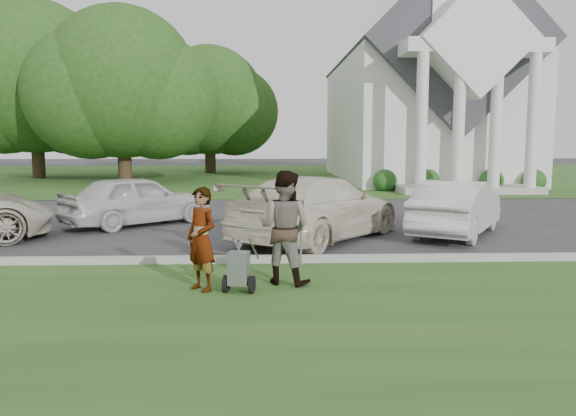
{
  "coord_description": "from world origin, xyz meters",
  "views": [
    {
      "loc": [
        0.08,
        -10.01,
        2.36
      ],
      "look_at": [
        0.44,
        0.0,
        1.14
      ],
      "focal_mm": 35.0,
      "sensor_mm": 36.0,
      "label": 1
    }
  ],
  "objects": [
    {
      "name": "ground",
      "position": [
        0.0,
        0.0,
        0.0
      ],
      "size": [
        120.0,
        120.0,
        0.0
      ],
      "primitive_type": "plane",
      "color": "#333335",
      "rests_on": "ground"
    },
    {
      "name": "church",
      "position": [
        9.0,
        23.11,
        5.94
      ],
      "size": [
        9.19,
        19.0,
        24.1
      ],
      "color": "white",
      "rests_on": "ground"
    },
    {
      "name": "car_b",
      "position": [
        -3.55,
        5.55,
        0.7
      ],
      "size": [
        4.18,
        3.95,
        1.4
      ],
      "primitive_type": "imported",
      "rotation": [
        0.0,
        0.0,
        2.29
      ],
      "color": "silver",
      "rests_on": "ground"
    },
    {
      "name": "church_lawn",
      "position": [
        0.0,
        27.0,
        0.01
      ],
      "size": [
        80.0,
        30.0,
        0.01
      ],
      "primitive_type": "cube",
      "color": "#26501B",
      "rests_on": "ground"
    },
    {
      "name": "person_right",
      "position": [
        0.34,
        -1.0,
        0.93
      ],
      "size": [
        1.11,
        1.01,
        1.85
      ],
      "primitive_type": "imported",
      "rotation": [
        0.0,
        0.0,
        2.71
      ],
      "color": "#999999",
      "rests_on": "ground"
    },
    {
      "name": "tree_far",
      "position": [
        -14.01,
        24.99,
        5.69
      ],
      "size": [
        11.64,
        9.2,
        10.73
      ],
      "color": "#332316",
      "rests_on": "ground"
    },
    {
      "name": "parking_meter_near",
      "position": [
        0.68,
        0.18,
        0.8
      ],
      "size": [
        0.09,
        0.08,
        1.27
      ],
      "color": "gray",
      "rests_on": "ground"
    },
    {
      "name": "striping_cart",
      "position": [
        -0.37,
        -1.53,
        0.38
      ],
      "size": [
        0.57,
        0.99,
        0.87
      ],
      "rotation": [
        0.0,
        0.0,
        -0.21
      ],
      "color": "black",
      "rests_on": "ground"
    },
    {
      "name": "car_c",
      "position": [
        1.24,
        3.06,
        0.76
      ],
      "size": [
        4.86,
        5.47,
        1.52
      ],
      "primitive_type": "imported",
      "rotation": [
        0.0,
        0.0,
        2.5
      ],
      "color": "beige",
      "rests_on": "ground"
    },
    {
      "name": "grass_strip",
      "position": [
        0.0,
        -3.0,
        0.01
      ],
      "size": [
        80.0,
        7.0,
        0.01
      ],
      "primitive_type": "cube",
      "color": "#26501B",
      "rests_on": "ground"
    },
    {
      "name": "person_left",
      "position": [
        -0.96,
        -1.4,
        0.81
      ],
      "size": [
        0.69,
        0.69,
        1.62
      ],
      "primitive_type": "imported",
      "rotation": [
        0.0,
        0.0,
        -0.77
      ],
      "color": "#999999",
      "rests_on": "ground"
    },
    {
      "name": "curb",
      "position": [
        0.0,
        0.55,
        0.07
      ],
      "size": [
        80.0,
        0.18,
        0.15
      ],
      "primitive_type": "cube",
      "color": "#9E9E93",
      "rests_on": "ground"
    },
    {
      "name": "tree_left",
      "position": [
        -8.01,
        21.99,
        5.11
      ],
      "size": [
        10.63,
        8.4,
        9.71
      ],
      "color": "#332316",
      "rests_on": "ground"
    },
    {
      "name": "car_d",
      "position": [
        4.77,
        3.66,
        0.68
      ],
      "size": [
        3.37,
        4.26,
        1.36
      ],
      "primitive_type": "imported",
      "rotation": [
        0.0,
        0.0,
        2.59
      ],
      "color": "silver",
      "rests_on": "ground"
    },
    {
      "name": "tree_back",
      "position": [
        -4.01,
        29.99,
        4.73
      ],
      "size": [
        9.61,
        7.6,
        8.89
      ],
      "color": "#332316",
      "rests_on": "ground"
    }
  ]
}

